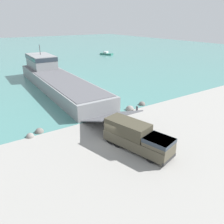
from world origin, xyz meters
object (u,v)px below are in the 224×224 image
(soldier_on_ramp, at_px, (149,132))
(landing_craft, at_px, (55,77))
(mooring_bollard, at_px, (137,108))
(cargo_crate, at_px, (162,145))
(moored_boat_a, at_px, (106,54))
(military_truck, at_px, (137,137))

(soldier_on_ramp, bearing_deg, landing_craft, 1.18)
(mooring_bollard, bearing_deg, soldier_on_ramp, -120.37)
(soldier_on_ramp, xyz_separation_m, mooring_bollard, (4.66, 7.95, -0.59))
(mooring_bollard, height_order, cargo_crate, cargo_crate)
(moored_boat_a, relative_size, mooring_bollard, 6.76)
(soldier_on_ramp, bearing_deg, mooring_bollard, -31.82)
(landing_craft, xyz_separation_m, moored_boat_a, (34.72, 34.18, -1.57))
(soldier_on_ramp, bearing_deg, moored_boat_a, -29.41)
(soldier_on_ramp, distance_m, moored_boat_a, 71.24)
(military_truck, relative_size, soldier_on_ramp, 4.72)
(military_truck, xyz_separation_m, moored_boat_a, (36.02, 63.68, -1.12))
(mooring_bollard, bearing_deg, cargo_crate, -114.67)
(soldier_on_ramp, height_order, cargo_crate, soldier_on_ramp)
(military_truck, relative_size, mooring_bollard, 9.98)
(landing_craft, distance_m, military_truck, 29.53)
(mooring_bollard, bearing_deg, military_truck, -129.90)
(military_truck, height_order, mooring_bollard, military_truck)
(moored_boat_a, relative_size, cargo_crate, 5.41)
(landing_craft, relative_size, cargo_crate, 37.98)
(soldier_on_ramp, relative_size, moored_boat_a, 0.31)
(moored_boat_a, xyz_separation_m, cargo_crate, (-33.43, -65.18, -0.01))
(landing_craft, bearing_deg, mooring_bollard, -73.10)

